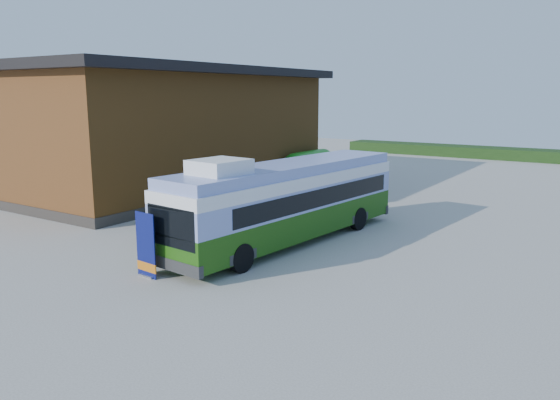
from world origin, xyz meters
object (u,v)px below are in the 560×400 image
Objects in this scene: banner at (146,251)px; picnic_table at (160,229)px; person_a at (305,209)px; person_b at (274,187)px; slurry_tanker at (309,163)px; bus at (287,199)px.

picnic_table is at bearing 135.47° from banner.
person_a is at bearing 67.55° from picnic_table.
picnic_table is (-2.79, 3.36, -0.34)m from banner.
person_a is 6.10m from person_b.
person_b reaches higher than picnic_table.
slurry_tanker is (-6.59, 11.63, 0.37)m from person_a.
banner reaches higher than person_b.
person_a is 1.01× the size of person_b.
slurry_tanker reaches higher than person_b.
person_a is at bearing -58.67° from slurry_tanker.
bus is 16.25m from slurry_tanker.
bus is at bearing 42.26° from picnic_table.
slurry_tanker is at bearing 91.38° from person_a.
person_a is (0.71, 8.94, -0.08)m from banner.
banner is 0.39× the size of slurry_tanker.
banner is at bearing -72.25° from slurry_tanker.
banner is at bearing -122.71° from person_a.
picnic_table is at bearing -141.58° from bus.
bus is 6.39m from banner.
person_a is at bearing 91.24° from banner.
bus reaches higher than banner.
slurry_tanker reaches higher than picnic_table.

